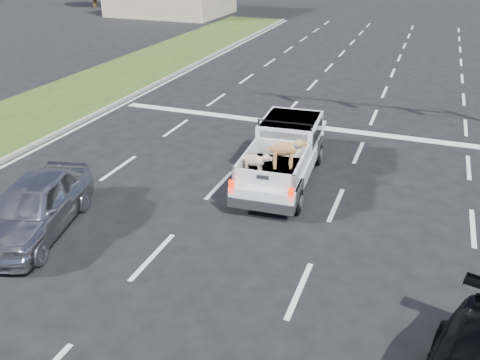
# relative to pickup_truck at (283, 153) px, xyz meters

# --- Properties ---
(ground) EXTENTS (160.00, 160.00, 0.00)m
(ground) POSITION_rel_pickup_truck_xyz_m (0.11, -5.07, -0.85)
(ground) COLOR black
(ground) RESTS_ON ground
(road_markings) EXTENTS (17.75, 60.00, 0.01)m
(road_markings) POSITION_rel_pickup_truck_xyz_m (0.11, 1.49, -0.85)
(road_markings) COLOR silver
(road_markings) RESTS_ON ground
(grass_median_left) EXTENTS (5.00, 60.00, 0.10)m
(grass_median_left) POSITION_rel_pickup_truck_xyz_m (-11.39, 0.93, -0.80)
(grass_median_left) COLOR #284214
(grass_median_left) RESTS_ON ground
(curb_left) EXTENTS (0.15, 60.00, 0.14)m
(curb_left) POSITION_rel_pickup_truck_xyz_m (-8.94, 0.93, -0.78)
(curb_left) COLOR gray
(curb_left) RESTS_ON ground
(pickup_truck) EXTENTS (2.11, 5.01, 1.84)m
(pickup_truck) POSITION_rel_pickup_truck_xyz_m (0.00, 0.00, 0.00)
(pickup_truck) COLOR black
(pickup_truck) RESTS_ON ground
(silver_sedan) EXTENTS (2.64, 4.47, 1.43)m
(silver_sedan) POSITION_rel_pickup_truck_xyz_m (-4.89, -5.10, -0.14)
(silver_sedan) COLOR #A8A9AF
(silver_sedan) RESTS_ON ground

